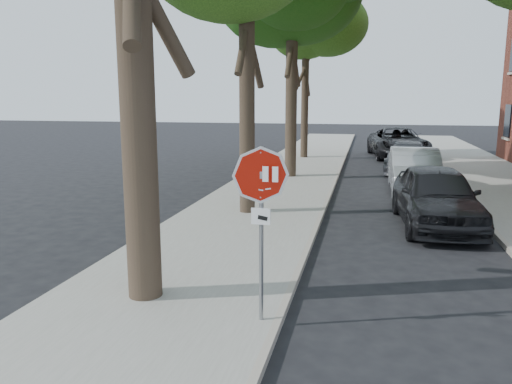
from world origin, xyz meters
TOP-DOWN VIEW (x-y plane):
  - ground at (0.00, 0.00)m, footprint 120.00×120.00m
  - sidewalk_left at (-2.50, 12.00)m, footprint 4.00×55.00m
  - curb_left at (-0.45, 12.00)m, footprint 0.12×55.00m
  - curb_right at (3.95, 12.00)m, footprint 0.12×55.00m
  - stop_sign at (-0.70, -0.03)m, footprint 0.76×0.34m
  - tree_far at (-2.72, 21.11)m, footprint 5.29×4.91m
  - car_a at (2.60, 6.88)m, footprint 2.23×4.92m
  - car_b at (2.47, 11.99)m, footprint 1.70×4.81m
  - car_c at (2.60, 17.07)m, footprint 2.35×4.92m
  - car_d at (2.47, 22.83)m, footprint 3.57×6.46m

SIDE VIEW (x-z plane):
  - ground at x=0.00m, z-range 0.00..0.00m
  - sidewalk_left at x=-2.50m, z-range 0.00..0.12m
  - curb_left at x=-0.45m, z-range 0.00..0.13m
  - curb_right at x=3.95m, z-range 0.00..0.13m
  - car_c at x=2.60m, z-range 0.00..1.38m
  - car_b at x=2.47m, z-range 0.00..1.58m
  - car_a at x=2.60m, z-range 0.00..1.64m
  - car_d at x=2.47m, z-range 0.00..1.71m
  - stop_sign at x=-0.70m, z-range 0.64..3.25m
  - tree_far at x=-2.72m, z-range 2.55..11.88m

